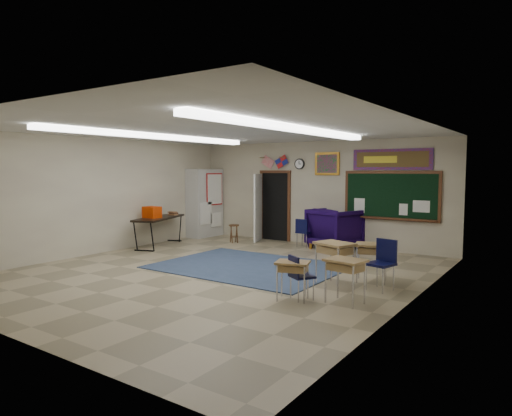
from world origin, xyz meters
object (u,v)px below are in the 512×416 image
Objects in this scene: student_desk_front_left at (335,261)px; wooden_stool at (234,233)px; student_desk_front_right at (372,260)px; wingback_armchair at (335,228)px; folding_table at (159,230)px.

student_desk_front_left is 1.51× the size of wooden_stool.
student_desk_front_right is 1.38× the size of wooden_stool.
wingback_armchair is at bearing 133.44° from student_desk_front_left.
student_desk_front_right is at bearing 73.76° from student_desk_front_left.
wingback_armchair is at bearing 10.37° from folding_table.
student_desk_front_right is 5.60m from wooden_stool.
folding_table is (-4.31, -2.51, -0.10)m from wingback_armchair.
wooden_stool is at bearing 166.24° from student_desk_front_left.
student_desk_front_left is at bearing -31.80° from folding_table.
folding_table is at bearing -172.98° from student_desk_front_left.
wingback_armchair is 4.99m from folding_table.
wingback_armchair is 3.03m from wooden_stool.
folding_table is at bearing 47.14° from wingback_armchair.
student_desk_front_left is at bearing -32.72° from wooden_stool.
folding_table is at bearing -129.49° from wooden_stool.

